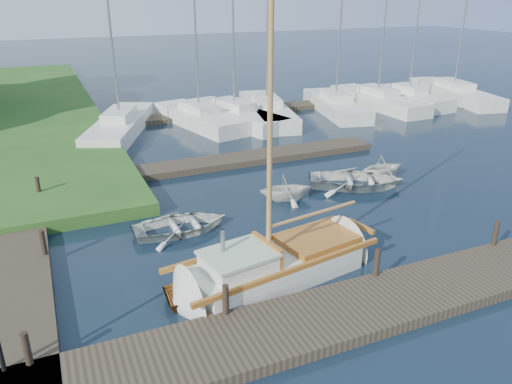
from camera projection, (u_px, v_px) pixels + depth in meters
name	position (u px, v px, depth m)	size (l,w,h in m)	color
ground	(256.00, 223.00, 17.86)	(160.00, 160.00, 0.00)	black
near_dock	(350.00, 311.00, 12.71)	(18.00, 2.20, 0.30)	#32281D
left_dock	(11.00, 237.00, 16.53)	(2.20, 18.00, 0.30)	#32281D
far_dock	(240.00, 159.00, 24.06)	(14.00, 1.60, 0.30)	#32281D
pontoon	(295.00, 106.00, 35.09)	(30.00, 1.60, 0.30)	#32281D
mooring_post_0	(27.00, 348.00, 10.57)	(0.16, 0.16, 0.80)	black
mooring_post_1	(226.00, 299.00, 12.24)	(0.16, 0.16, 0.80)	black
mooring_post_2	(377.00, 262.00, 13.91)	(0.16, 0.16, 0.80)	black
mooring_post_3	(496.00, 233.00, 15.58)	(0.16, 0.16, 0.80)	black
mooring_post_4	(43.00, 242.00, 15.00)	(0.16, 0.16, 0.80)	black
mooring_post_5	(38.00, 187.00, 19.24)	(0.16, 0.16, 0.80)	black
sailboat	(279.00, 266.00, 14.44)	(7.38, 3.14, 9.83)	beige
dinghy	(228.00, 283.00, 13.56)	(2.43, 3.40, 0.70)	#99561E
tender_a	(181.00, 223.00, 17.11)	(2.33, 3.27, 0.68)	beige
tender_b	(287.00, 186.00, 19.65)	(1.84, 2.14, 1.13)	beige
tender_c	(356.00, 178.00, 20.98)	(2.80, 3.92, 0.81)	beige
tender_d	(383.00, 165.00, 22.01)	(1.86, 2.15, 1.13)	beige
marina_boat_0	(120.00, 124.00, 28.73)	(5.52, 9.07, 11.81)	beige
marina_boat_1	(199.00, 116.00, 30.47)	(3.90, 8.08, 10.92)	beige
marina_boat_2	(235.00, 114.00, 31.14)	(4.24, 8.63, 11.80)	beige
marina_boat_3	(267.00, 109.00, 32.42)	(4.22, 9.54, 12.86)	beige
marina_boat_4	(336.00, 104.00, 33.83)	(3.96, 8.46, 10.23)	beige
marina_boat_5	(378.00, 99.00, 35.36)	(2.46, 8.84, 11.38)	beige
marina_boat_6	(409.00, 97.00, 36.10)	(2.57, 7.12, 10.29)	beige
marina_boat_7	(453.00, 92.00, 37.84)	(4.16, 10.04, 11.69)	beige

